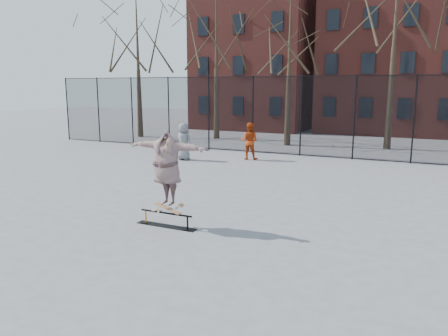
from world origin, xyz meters
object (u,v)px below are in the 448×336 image
at_px(skate_rail, 166,221).
at_px(bystander_grey, 184,142).
at_px(bystander_red, 249,141).
at_px(skater, 167,173).
at_px(skateboard, 168,211).

xyz_separation_m(skate_rail, bystander_grey, (-4.78, 8.89, 0.74)).
distance_m(skate_rail, bystander_red, 10.60).
bearing_deg(skater, bystander_red, 101.41).
bearing_deg(skateboard, bystander_red, 101.33).
bearing_deg(bystander_grey, skateboard, 123.14).
relative_size(bystander_grey, bystander_red, 1.00).
xyz_separation_m(skater, bystander_grey, (-4.84, 8.89, -0.50)).
xyz_separation_m(skate_rail, skateboard, (0.06, 0.00, 0.27)).
bearing_deg(bystander_grey, skater, 123.14).
bearing_deg(skater, skate_rail, -179.92).
xyz_separation_m(skate_rail, bystander_red, (-2.02, 10.38, 0.74)).
bearing_deg(bystander_red, bystander_grey, 20.27).
bearing_deg(bystander_red, skate_rail, 92.95).
distance_m(skater, bystander_grey, 10.14).
bearing_deg(skate_rail, bystander_grey, 118.28).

